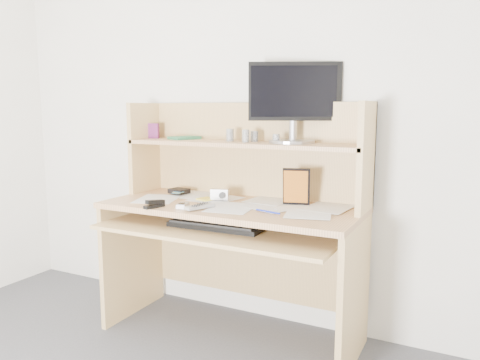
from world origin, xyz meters
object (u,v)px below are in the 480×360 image
at_px(game_case, 296,187).
at_px(monitor, 294,100).
at_px(desk, 237,212).
at_px(keyboard, 217,224).
at_px(tv_remote, 200,207).

relative_size(game_case, monitor, 0.43).
bearing_deg(desk, keyboard, -93.67).
xyz_separation_m(tv_remote, game_case, (0.42, 0.30, 0.09)).
relative_size(desk, keyboard, 2.74).
bearing_deg(game_case, monitor, 104.45).
xyz_separation_m(keyboard, monitor, (0.29, 0.33, 0.64)).
height_order(desk, tv_remote, desk).
bearing_deg(monitor, desk, 178.65).
height_order(desk, keyboard, desk).
distance_m(keyboard, tv_remote, 0.13).
bearing_deg(keyboard, game_case, 33.58).
bearing_deg(game_case, tv_remote, -161.32).
xyz_separation_m(tv_remote, monitor, (0.36, 0.38, 0.55)).
bearing_deg(desk, monitor, 23.65).
height_order(tv_remote, monitor, monitor).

